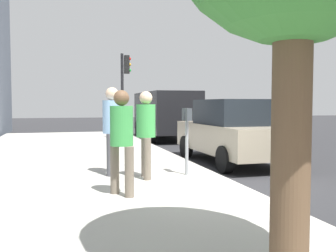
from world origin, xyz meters
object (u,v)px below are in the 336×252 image
at_px(parking_meter, 187,127).
at_px(parked_sedan_near, 233,131).
at_px(parking_officer, 112,123).
at_px(pedestrian_at_meter, 146,127).
at_px(pedestrian_bystander, 122,134).
at_px(parked_van_far, 165,112).
at_px(traffic_signal, 125,82).

bearing_deg(parking_meter, parked_sedan_near, -44.01).
height_order(parking_officer, parked_sedan_near, parking_officer).
height_order(parking_meter, pedestrian_at_meter, pedestrian_at_meter).
distance_m(pedestrian_at_meter, pedestrian_bystander, 1.50).
bearing_deg(pedestrian_at_meter, parking_meter, 13.23).
bearing_deg(parking_meter, pedestrian_at_meter, 98.38).
xyz_separation_m(parking_meter, parked_van_far, (9.53, -2.04, 0.09)).
distance_m(pedestrian_at_meter, traffic_signal, 8.79).
bearing_deg(traffic_signal, parked_van_far, -63.03).
bearing_deg(traffic_signal, parking_officer, 169.38).
bearing_deg(pedestrian_bystander, parking_meter, 12.05).
height_order(parked_sedan_near, parked_van_far, parked_van_far).
relative_size(parking_meter, traffic_signal, 0.39).
bearing_deg(parked_van_far, parking_meter, 167.95).
xyz_separation_m(pedestrian_at_meter, traffic_signal, (8.63, -0.90, 1.39)).
bearing_deg(parking_officer, pedestrian_at_meter, -23.43).
xyz_separation_m(parking_officer, parked_sedan_near, (1.65, -3.55, -0.36)).
distance_m(pedestrian_bystander, parked_sedan_near, 5.10).
height_order(pedestrian_at_meter, parking_officer, parking_officer).
bearing_deg(pedestrian_bystander, parking_officer, 56.96).
bearing_deg(parked_sedan_near, parked_van_far, 0.01).
bearing_deg(parked_sedan_near, traffic_signal, 17.72).
xyz_separation_m(parked_van_far, traffic_signal, (-1.04, 2.04, 1.32)).
distance_m(parked_sedan_near, parked_van_far, 7.43).
bearing_deg(parked_sedan_near, parking_officer, 114.98).
relative_size(parked_van_far, traffic_signal, 1.45).
bearing_deg(parking_meter, parked_van_far, -12.05).
relative_size(pedestrian_at_meter, traffic_signal, 0.49).
relative_size(parking_meter, parked_van_far, 0.27).
bearing_deg(parking_officer, parking_meter, 4.17).
relative_size(pedestrian_at_meter, parked_sedan_near, 0.40).
bearing_deg(parking_officer, parked_sedan_near, 45.91).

